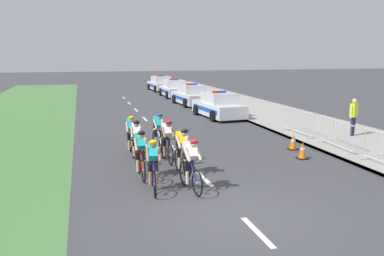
# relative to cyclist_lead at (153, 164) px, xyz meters

# --- Properties ---
(ground_plane) EXTENTS (160.00, 160.00, 0.00)m
(ground_plane) POSITION_rel_cyclist_lead_xyz_m (1.69, -2.18, -0.79)
(ground_plane) COLOR #424247
(sidewalk_slab) EXTENTS (5.08, 60.00, 0.12)m
(sidewalk_slab) POSITION_rel_cyclist_lead_xyz_m (9.61, 11.82, -0.73)
(sidewalk_slab) COLOR #A3A099
(sidewalk_slab) RESTS_ON ground
(kerb_edge) EXTENTS (0.16, 60.00, 0.13)m
(kerb_edge) POSITION_rel_cyclist_lead_xyz_m (7.15, 11.82, -0.72)
(kerb_edge) COLOR #9E9E99
(kerb_edge) RESTS_ON ground
(grass_verge) EXTENTS (7.00, 60.00, 0.01)m
(grass_verge) POSITION_rel_cyclist_lead_xyz_m (-5.73, 11.82, -0.78)
(grass_verge) COLOR #4C7F42
(grass_verge) RESTS_ON ground
(lane_markings_centre) EXTENTS (0.14, 29.60, 0.01)m
(lane_markings_centre) POSITION_rel_cyclist_lead_xyz_m (1.69, 10.80, -0.78)
(lane_markings_centre) COLOR white
(lane_markings_centre) RESTS_ON ground
(cyclist_lead) EXTENTS (0.45, 1.72, 1.56)m
(cyclist_lead) POSITION_rel_cyclist_lead_xyz_m (0.00, 0.00, 0.00)
(cyclist_lead) COLOR black
(cyclist_lead) RESTS_ON ground
(cyclist_second) EXTENTS (0.45, 1.72, 1.56)m
(cyclist_second) POSITION_rel_cyclist_lead_xyz_m (1.00, -0.21, 0.00)
(cyclist_second) COLOR black
(cyclist_second) RESTS_ON ground
(cyclist_third) EXTENTS (0.42, 1.72, 1.56)m
(cyclist_third) POSITION_rel_cyclist_lead_xyz_m (-0.16, 1.36, 0.00)
(cyclist_third) COLOR black
(cyclist_third) RESTS_ON ground
(cyclist_fourth) EXTENTS (0.43, 1.72, 1.56)m
(cyclist_fourth) POSITION_rel_cyclist_lead_xyz_m (1.14, 1.33, 0.00)
(cyclist_fourth) COLOR black
(cyclist_fourth) RESTS_ON ground
(cyclist_fifth) EXTENTS (0.43, 1.72, 1.56)m
(cyclist_fifth) POSITION_rel_cyclist_lead_xyz_m (-0.03, 3.31, 0.00)
(cyclist_fifth) COLOR black
(cyclist_fifth) RESTS_ON ground
(cyclist_sixth) EXTENTS (0.42, 1.72, 1.56)m
(cyclist_sixth) POSITION_rel_cyclist_lead_xyz_m (1.00, 3.02, 0.00)
(cyclist_sixth) COLOR black
(cyclist_sixth) RESTS_ON ground
(cyclist_seventh) EXTENTS (0.42, 1.72, 1.56)m
(cyclist_seventh) POSITION_rel_cyclist_lead_xyz_m (-0.08, 4.35, 0.00)
(cyclist_seventh) COLOR black
(cyclist_seventh) RESTS_ON ground
(cyclist_eighth) EXTENTS (0.44, 1.72, 1.56)m
(cyclist_eighth) POSITION_rel_cyclist_lead_xyz_m (1.01, 4.73, 0.00)
(cyclist_eighth) COLOR black
(cyclist_eighth) RESTS_ON ground
(police_car_nearest) EXTENTS (2.27, 4.53, 1.59)m
(police_car_nearest) POSITION_rel_cyclist_lead_xyz_m (6.02, 12.27, -0.11)
(police_car_nearest) COLOR silver
(police_car_nearest) RESTS_ON ground
(police_car_second) EXTENTS (2.24, 4.51, 1.59)m
(police_car_second) POSITION_rel_cyclist_lead_xyz_m (6.02, 18.55, -0.11)
(police_car_second) COLOR silver
(police_car_second) RESTS_ON ground
(police_car_third) EXTENTS (2.03, 4.42, 1.59)m
(police_car_third) POSITION_rel_cyclist_lead_xyz_m (6.02, 24.42, -0.11)
(police_car_third) COLOR white
(police_car_third) RESTS_ON ground
(police_car_furthest) EXTENTS (2.24, 4.52, 1.59)m
(police_car_furthest) POSITION_rel_cyclist_lead_xyz_m (6.02, 30.63, -0.11)
(police_car_furthest) COLOR silver
(police_car_furthest) RESTS_ON ground
(crowd_barrier_middle) EXTENTS (0.61, 2.32, 1.07)m
(crowd_barrier_middle) POSITION_rel_cyclist_lead_xyz_m (7.73, 2.93, -0.14)
(crowd_barrier_middle) COLOR #B7BABF
(crowd_barrier_middle) RESTS_ON sidewalk_slab
(crowd_barrier_rear) EXTENTS (0.57, 2.32, 1.07)m
(crowd_barrier_rear) POSITION_rel_cyclist_lead_xyz_m (7.72, 5.84, -0.14)
(crowd_barrier_rear) COLOR #B7BABF
(crowd_barrier_rear) RESTS_ON sidewalk_slab
(traffic_cone_near) EXTENTS (0.36, 0.36, 0.64)m
(traffic_cone_near) POSITION_rel_cyclist_lead_xyz_m (6.21, 3.56, -0.48)
(traffic_cone_near) COLOR black
(traffic_cone_near) RESTS_ON ground
(traffic_cone_mid) EXTENTS (0.36, 0.36, 0.64)m
(traffic_cone_mid) POSITION_rel_cyclist_lead_xyz_m (5.82, 2.14, -0.48)
(traffic_cone_mid) COLOR black
(traffic_cone_mid) RESTS_ON ground
(spectator_closest) EXTENTS (0.50, 0.36, 1.68)m
(spectator_closest) POSITION_rel_cyclist_lead_xyz_m (9.89, 4.89, 0.30)
(spectator_closest) COLOR #23284C
(spectator_closest) RESTS_ON sidewalk_slab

